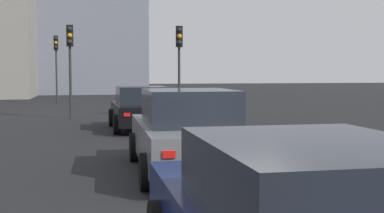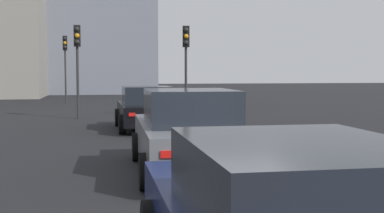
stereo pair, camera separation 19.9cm
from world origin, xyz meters
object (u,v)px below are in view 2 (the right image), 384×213
Objects in this scene: traffic_light_near_right at (65,55)px; traffic_light_far_left at (77,52)px; car_black_lead at (146,109)px; car_grey_second at (189,133)px; traffic_light_near_left at (186,52)px.

traffic_light_near_right is 1.07× the size of traffic_light_far_left.
car_black_lead is 0.89× the size of car_grey_second.
traffic_light_far_left is (12.15, 2.64, 2.07)m from car_grey_second.
car_grey_second is at bearing 6.40° from traffic_light_near_right.
car_grey_second is 1.19× the size of traffic_light_far_left.
traffic_light_far_left is at bearing -92.92° from traffic_light_near_left.
car_black_lead is 1.06× the size of traffic_light_near_left.
car_black_lead is 4.86m from traffic_light_near_left.
traffic_light_far_left is (-10.73, -1.20, -0.20)m from traffic_light_near_right.
traffic_light_far_left reaches higher than car_black_lead.
traffic_light_near_right is 10.80m from traffic_light_far_left.
car_grey_second is 23.31m from traffic_light_near_right.
car_grey_second is at bearing -5.37° from traffic_light_near_left.
traffic_light_near_right reaches higher than traffic_light_near_left.
car_grey_second is 1.19× the size of traffic_light_near_left.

